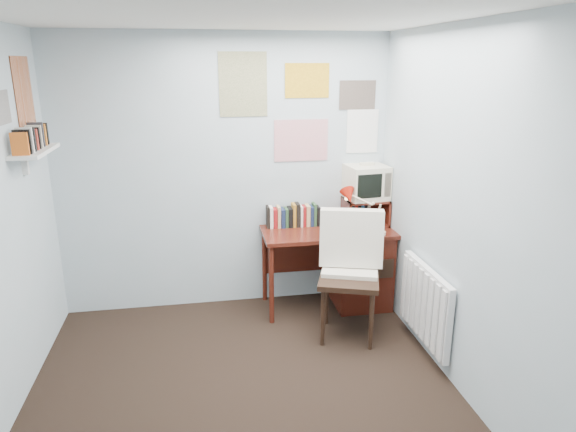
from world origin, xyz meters
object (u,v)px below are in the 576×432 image
desk (355,264)px  radiator (425,304)px  tv_riser (365,212)px  crt_tv (366,181)px  wall_shelf (35,151)px  desk_chair (349,280)px  desk_lamp (381,215)px

desk → radiator: (0.29, -0.93, 0.01)m
tv_riser → crt_tv: bearing=77.7°
wall_shelf → desk_chair: bearing=-4.9°
radiator → wall_shelf: 3.15m
tv_riser → crt_tv: (0.00, 0.02, 0.30)m
wall_shelf → radiator: bearing=-10.9°
desk → desk_lamp: size_ratio=3.31×
desk → crt_tv: bearing=46.7°
crt_tv → radiator: bearing=-87.6°
wall_shelf → desk_lamp: bearing=3.7°
tv_riser → wall_shelf: wall_shelf is taller
desk_chair → desk_lamp: desk_lamp is taller
tv_riser → desk_chair: bearing=-116.9°
crt_tv → wall_shelf: (-2.69, -0.51, 0.44)m
desk_lamp → wall_shelf: wall_shelf is taller
desk_lamp → crt_tv: size_ratio=1.00×
desk_chair → desk_lamp: 0.69m
desk_lamp → desk_chair: bearing=-116.5°
radiator → desk_lamp: bearing=100.1°
tv_riser → radiator: tv_riser is taller
crt_tv → desk_chair: bearing=-123.1°
desk → radiator: bearing=-72.8°
desk_chair → radiator: size_ratio=1.29×
tv_riser → wall_shelf: (-2.69, -0.49, 0.74)m
wall_shelf → tv_riser: bearing=10.3°
crt_tv → radiator: (0.17, -1.06, -0.76)m
desk_lamp → wall_shelf: bearing=-156.8°
desk → wall_shelf: (-2.57, -0.38, 1.21)m
desk_chair → desk_lamp: size_ratio=2.85×
radiator → crt_tv: bearing=98.9°
desk_chair → desk_lamp: (0.39, 0.38, 0.42)m
desk → desk_lamp: desk_lamp is taller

